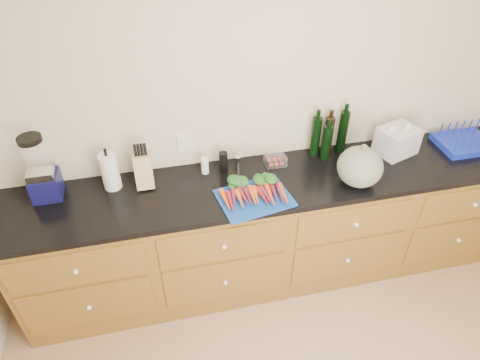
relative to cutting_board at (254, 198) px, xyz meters
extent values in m
cube|color=beige|center=(0.22, 0.48, 0.35)|extent=(4.10, 0.05, 2.60)
cube|color=brown|center=(0.22, 0.16, -0.50)|extent=(3.60, 0.60, 0.90)
cube|color=brown|center=(-1.13, -0.15, -0.23)|extent=(0.82, 0.01, 0.28)
sphere|color=white|center=(-1.13, -0.16, -0.23)|extent=(0.03, 0.03, 0.03)
cube|color=brown|center=(-1.13, -0.15, -0.59)|extent=(0.82, 0.01, 0.38)
sphere|color=white|center=(-1.13, -0.16, -0.59)|extent=(0.03, 0.03, 0.03)
cube|color=brown|center=(-0.23, -0.15, -0.23)|extent=(0.82, 0.01, 0.28)
sphere|color=white|center=(-0.23, -0.16, -0.23)|extent=(0.03, 0.03, 0.03)
cube|color=brown|center=(-0.23, -0.15, -0.59)|extent=(0.82, 0.01, 0.38)
sphere|color=white|center=(-0.23, -0.16, -0.59)|extent=(0.03, 0.03, 0.03)
cube|color=brown|center=(0.67, -0.15, -0.23)|extent=(0.82, 0.01, 0.28)
sphere|color=white|center=(0.67, -0.16, -0.23)|extent=(0.03, 0.03, 0.03)
cube|color=brown|center=(0.67, -0.15, -0.59)|extent=(0.82, 0.01, 0.38)
sphere|color=white|center=(0.67, -0.16, -0.59)|extent=(0.03, 0.03, 0.03)
cube|color=brown|center=(1.57, -0.15, -0.23)|extent=(0.82, 0.01, 0.28)
sphere|color=white|center=(1.57, -0.16, -0.23)|extent=(0.03, 0.03, 0.03)
cube|color=brown|center=(1.57, -0.15, -0.59)|extent=(0.82, 0.01, 0.38)
sphere|color=white|center=(1.57, -0.16, -0.59)|extent=(0.03, 0.03, 0.03)
cube|color=black|center=(0.22, 0.16, -0.03)|extent=(3.64, 0.62, 0.04)
cube|color=#113E95|center=(0.00, 0.00, 0.00)|extent=(0.50, 0.41, 0.01)
cone|color=#E95B1B|center=(-0.19, -0.02, 0.02)|extent=(0.04, 0.18, 0.04)
cone|color=maroon|center=(-0.16, -0.02, 0.02)|extent=(0.04, 0.18, 0.04)
cone|color=maroon|center=(-0.13, -0.02, 0.02)|extent=(0.04, 0.18, 0.04)
cone|color=#E95B1B|center=(-0.10, -0.02, 0.02)|extent=(0.04, 0.18, 0.04)
cone|color=maroon|center=(-0.07, -0.02, 0.02)|extent=(0.04, 0.18, 0.04)
cone|color=maroon|center=(-0.04, -0.02, 0.02)|extent=(0.04, 0.18, 0.04)
cone|color=#E95B1B|center=(-0.01, -0.02, 0.02)|extent=(0.04, 0.18, 0.04)
ellipsoid|color=#1A4F1D|center=(-0.10, 0.12, 0.03)|extent=(0.18, 0.11, 0.05)
cone|color=#E95B1B|center=(0.01, -0.02, 0.02)|extent=(0.04, 0.18, 0.04)
cone|color=maroon|center=(0.04, -0.02, 0.02)|extent=(0.04, 0.18, 0.04)
cone|color=maroon|center=(0.07, -0.02, 0.02)|extent=(0.04, 0.18, 0.04)
cone|color=#E95B1B|center=(0.10, -0.02, 0.02)|extent=(0.04, 0.18, 0.04)
cone|color=maroon|center=(0.13, -0.02, 0.02)|extent=(0.04, 0.18, 0.04)
cone|color=maroon|center=(0.16, -0.02, 0.02)|extent=(0.04, 0.18, 0.04)
cone|color=#E95B1B|center=(0.19, -0.02, 0.02)|extent=(0.04, 0.18, 0.04)
ellipsoid|color=#1A4F1D|center=(0.10, 0.12, 0.03)|extent=(0.18, 0.11, 0.05)
ellipsoid|color=#5A6857|center=(0.70, 0.01, 0.13)|extent=(0.30, 0.30, 0.27)
cube|color=#0E0E43|center=(-1.28, 0.32, 0.08)|extent=(0.18, 0.18, 0.17)
cube|color=silver|center=(-1.28, 0.29, 0.19)|extent=(0.16, 0.10, 0.05)
cylinder|color=white|center=(-1.28, 0.32, 0.29)|extent=(0.13, 0.13, 0.23)
cylinder|color=black|center=(-1.28, 0.32, 0.42)|extent=(0.14, 0.14, 0.03)
cylinder|color=white|center=(-0.88, 0.32, 0.12)|extent=(0.11, 0.11, 0.25)
cube|color=tan|center=(-0.67, 0.30, 0.11)|extent=(0.11, 0.11, 0.23)
cylinder|color=white|center=(-0.26, 0.34, 0.05)|extent=(0.05, 0.05, 0.12)
cylinder|color=black|center=(-0.13, 0.34, 0.07)|extent=(0.06, 0.06, 0.14)
cylinder|color=silver|center=(-0.03, 0.34, 0.04)|extent=(0.04, 0.04, 0.10)
cube|color=white|center=(0.23, 0.33, 0.03)|extent=(0.14, 0.11, 0.07)
cylinder|color=black|center=(0.54, 0.38, 0.15)|extent=(0.07, 0.07, 0.30)
cylinder|color=black|center=(0.64, 0.39, 0.14)|extent=(0.07, 0.07, 0.28)
cylinder|color=black|center=(0.74, 0.38, 0.16)|extent=(0.07, 0.07, 0.32)
cylinder|color=black|center=(0.60, 0.32, 0.13)|extent=(0.07, 0.07, 0.26)
cube|color=#1529B8|center=(1.67, 0.24, 0.02)|extent=(0.38, 0.31, 0.05)
camera|label=1|loc=(-0.54, -1.98, 1.79)|focal=32.00mm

